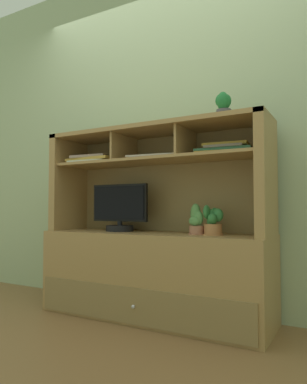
{
  "coord_description": "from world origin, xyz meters",
  "views": [
    {
      "loc": [
        1.24,
        -2.22,
        0.77
      ],
      "look_at": [
        0.0,
        0.0,
        0.88
      ],
      "focal_mm": 33.62,
      "sensor_mm": 36.0,
      "label": 1
    }
  ],
  "objects_px": {
    "tv_monitor": "(119,210)",
    "magazine_stack_centre": "(94,160)",
    "potted_orchid": "(196,222)",
    "potted_fern": "(213,222)",
    "potted_succulent": "(224,105)",
    "media_console": "(154,257)",
    "magazine_stack_left": "(226,150)",
    "magazine_stack_right": "(155,157)"
  },
  "relations": [
    {
      "from": "potted_orchid",
      "to": "potted_succulent",
      "type": "xyz_separation_m",
      "value": [
        0.2,
        -0.02,
        0.75
      ]
    },
    {
      "from": "potted_fern",
      "to": "magazine_stack_left",
      "type": "relative_size",
      "value": 0.47
    },
    {
      "from": "potted_fern",
      "to": "magazine_stack_right",
      "type": "distance_m",
      "value": 0.61
    },
    {
      "from": "magazine_stack_left",
      "to": "magazine_stack_centre",
      "type": "distance_m",
      "value": 1.03
    },
    {
      "from": "media_console",
      "to": "potted_succulent",
      "type": "relative_size",
      "value": 9.8
    },
    {
      "from": "media_console",
      "to": "magazine_stack_left",
      "type": "distance_m",
      "value": 0.89
    },
    {
      "from": "tv_monitor",
      "to": "potted_fern",
      "type": "distance_m",
      "value": 0.74
    },
    {
      "from": "potted_succulent",
      "to": "potted_orchid",
      "type": "bearing_deg",
      "value": 173.79
    },
    {
      "from": "tv_monitor",
      "to": "magazine_stack_right",
      "type": "height_order",
      "value": "magazine_stack_right"
    },
    {
      "from": "potted_orchid",
      "to": "magazine_stack_right",
      "type": "relative_size",
      "value": 0.49
    },
    {
      "from": "tv_monitor",
      "to": "magazine_stack_left",
      "type": "relative_size",
      "value": 1.13
    },
    {
      "from": "media_console",
      "to": "potted_succulent",
      "type": "bearing_deg",
      "value": -3.79
    },
    {
      "from": "tv_monitor",
      "to": "potted_fern",
      "type": "height_order",
      "value": "tv_monitor"
    },
    {
      "from": "potted_orchid",
      "to": "potted_fern",
      "type": "bearing_deg",
      "value": -3.92
    },
    {
      "from": "tv_monitor",
      "to": "magazine_stack_centre",
      "type": "xyz_separation_m",
      "value": [
        -0.23,
        -0.02,
        0.39
      ]
    },
    {
      "from": "potted_fern",
      "to": "magazine_stack_left",
      "type": "bearing_deg",
      "value": 47.78
    },
    {
      "from": "potted_succulent",
      "to": "potted_fern",
      "type": "bearing_deg",
      "value": 170.59
    },
    {
      "from": "potted_fern",
      "to": "potted_orchid",
      "type": "bearing_deg",
      "value": 176.08
    },
    {
      "from": "tv_monitor",
      "to": "magazine_stack_right",
      "type": "relative_size",
      "value": 1.14
    },
    {
      "from": "magazine_stack_left",
      "to": "potted_succulent",
      "type": "relative_size",
      "value": 2.5
    },
    {
      "from": "media_console",
      "to": "potted_orchid",
      "type": "relative_size",
      "value": 8.02
    },
    {
      "from": "magazine_stack_centre",
      "to": "magazine_stack_right",
      "type": "relative_size",
      "value": 1.0
    },
    {
      "from": "media_console",
      "to": "magazine_stack_centre",
      "type": "distance_m",
      "value": 0.89
    },
    {
      "from": "media_console",
      "to": "potted_orchid",
      "type": "xyz_separation_m",
      "value": [
        0.33,
        -0.01,
        0.26
      ]
    },
    {
      "from": "potted_fern",
      "to": "magazine_stack_centre",
      "type": "relative_size",
      "value": 0.47
    },
    {
      "from": "magazine_stack_right",
      "to": "potted_fern",
      "type": "bearing_deg",
      "value": 1.75
    },
    {
      "from": "potted_orchid",
      "to": "magazine_stack_centre",
      "type": "bearing_deg",
      "value": -178.95
    },
    {
      "from": "tv_monitor",
      "to": "potted_orchid",
      "type": "relative_size",
      "value": 2.3
    },
    {
      "from": "potted_orchid",
      "to": "tv_monitor",
      "type": "bearing_deg",
      "value": 179.76
    },
    {
      "from": "tv_monitor",
      "to": "magazine_stack_right",
      "type": "distance_m",
      "value": 0.49
    },
    {
      "from": "potted_fern",
      "to": "potted_succulent",
      "type": "distance_m",
      "value": 0.75
    },
    {
      "from": "tv_monitor",
      "to": "potted_fern",
      "type": "bearing_deg",
      "value": -0.83
    },
    {
      "from": "magazine_stack_centre",
      "to": "magazine_stack_right",
      "type": "xyz_separation_m",
      "value": [
        0.54,
        -0.01,
        -0.01
      ]
    },
    {
      "from": "tv_monitor",
      "to": "potted_succulent",
      "type": "height_order",
      "value": "potted_succulent"
    },
    {
      "from": "magazine_stack_right",
      "to": "magazine_stack_left",
      "type": "bearing_deg",
      "value": 10.18
    },
    {
      "from": "media_console",
      "to": "magazine_stack_right",
      "type": "distance_m",
      "value": 0.71
    },
    {
      "from": "magazine_stack_right",
      "to": "magazine_stack_centre",
      "type": "bearing_deg",
      "value": 179.44
    },
    {
      "from": "tv_monitor",
      "to": "potted_succulent",
      "type": "distance_m",
      "value": 1.06
    },
    {
      "from": "potted_fern",
      "to": "magazine_stack_centre",
      "type": "xyz_separation_m",
      "value": [
        -0.96,
        -0.01,
        0.46
      ]
    },
    {
      "from": "magazine_stack_centre",
      "to": "magazine_stack_right",
      "type": "height_order",
      "value": "magazine_stack_centre"
    },
    {
      "from": "potted_succulent",
      "to": "media_console",
      "type": "bearing_deg",
      "value": 176.21
    },
    {
      "from": "potted_orchid",
      "to": "potted_fern",
      "type": "xyz_separation_m",
      "value": [
        0.12,
        -0.01,
        0.0
      ]
    }
  ]
}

